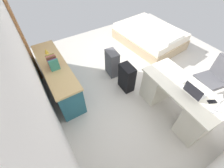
{
  "coord_description": "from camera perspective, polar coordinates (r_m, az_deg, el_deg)",
  "views": [
    {
      "loc": [
        -1.9,
        2.03,
        2.65
      ],
      "look_at": [
        -0.31,
        1.04,
        0.6
      ],
      "focal_mm": 24.26,
      "sensor_mm": 36.0,
      "label": 1
    }
  ],
  "objects": [
    {
      "name": "bed",
      "position": [
        4.96,
        13.94,
        17.15
      ],
      "size": [
        2.01,
        1.55,
        0.58
      ],
      "color": "tan",
      "rests_on": "ground_plane"
    },
    {
      "name": "cell_phone_near_laptop",
      "position": [
        2.8,
        33.51,
        -5.57
      ],
      "size": [
        0.12,
        0.15,
        0.01
      ],
      "primitive_type": "cube",
      "rotation": [
        0.0,
        0.0,
        -0.45
      ],
      "color": "black",
      "rests_on": "desk"
    },
    {
      "name": "desk_lamp",
      "position": [
        2.53,
        35.54,
        -4.5
      ],
      "size": [
        0.16,
        0.11,
        0.34
      ],
      "color": "silver",
      "rests_on": "desk"
    },
    {
      "name": "door_wooden",
      "position": [
        3.91,
        -31.17,
        16.32
      ],
      "size": [
        0.88,
        0.05,
        2.04
      ],
      "primitive_type": "cube",
      "color": "#936038",
      "rests_on": "ground_plane"
    },
    {
      "name": "desk",
      "position": [
        3.06,
        23.36,
        -5.37
      ],
      "size": [
        1.46,
        0.71,
        0.75
      ],
      "color": "silver",
      "rests_on": "ground_plane"
    },
    {
      "name": "ground_plane",
      "position": [
        3.84,
        10.73,
        2.95
      ],
      "size": [
        5.4,
        5.4,
        0.0
      ],
      "primitive_type": "plane",
      "color": "beige"
    },
    {
      "name": "credenza",
      "position": [
        3.43,
        -19.66,
        2.37
      ],
      "size": [
        1.8,
        0.48,
        0.72
      ],
      "color": "#235B6B",
      "rests_on": "ground_plane"
    },
    {
      "name": "suitcase_spare_grey",
      "position": [
        3.64,
        0.03,
        7.84
      ],
      "size": [
        0.38,
        0.25,
        0.64
      ],
      "primitive_type": "cube",
      "rotation": [
        0.0,
        0.0,
        -0.1
      ],
      "color": "#4C4C51",
      "rests_on": "ground_plane"
    },
    {
      "name": "book_row",
      "position": [
        3.08,
        -21.43,
        7.63
      ],
      "size": [
        0.27,
        0.17,
        0.23
      ],
      "color": "#347D68",
      "rests_on": "credenza"
    },
    {
      "name": "laptop",
      "position": [
        2.73,
        28.51,
        -2.63
      ],
      "size": [
        0.32,
        0.23,
        0.21
      ],
      "color": "silver",
      "rests_on": "desk"
    },
    {
      "name": "wall_back",
      "position": [
        2.3,
        -29.88,
        6.83
      ],
      "size": [
        4.4,
        0.1,
        2.75
      ],
      "primitive_type": "cube",
      "color": "white",
      "rests_on": "ground_plane"
    },
    {
      "name": "computer_mouse",
      "position": [
        2.86,
        25.01,
        0.65
      ],
      "size": [
        0.06,
        0.1,
        0.03
      ],
      "primitive_type": "ellipsoid",
      "rotation": [
        0.0,
        0.0,
        -0.03
      ],
      "color": "white",
      "rests_on": "desk"
    },
    {
      "name": "suitcase_black",
      "position": [
        3.31,
        5.55,
        2.36
      ],
      "size": [
        0.37,
        0.23,
        0.63
      ],
      "primitive_type": "cube",
      "rotation": [
        0.0,
        0.0,
        -0.03
      ],
      "color": "black",
      "rests_on": "ground_plane"
    },
    {
      "name": "figurine_small",
      "position": [
        3.53,
        -23.58,
        11.3
      ],
      "size": [
        0.08,
        0.08,
        0.11
      ],
      "primitive_type": "cone",
      "color": "gold",
      "rests_on": "credenza"
    },
    {
      "name": "office_chair",
      "position": [
        3.67,
        33.24,
        0.87
      ],
      "size": [
        0.54,
        0.54,
        0.94
      ],
      "color": "black",
      "rests_on": "ground_plane"
    }
  ]
}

